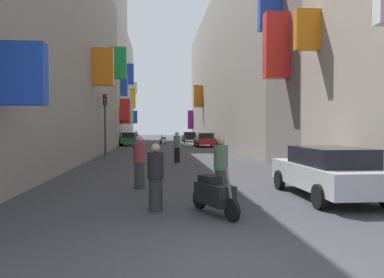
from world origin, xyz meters
TOP-DOWN VIEW (x-y plane):
  - ground_plane at (0.00, 30.00)m, footprint 140.00×140.00m
  - building_left_near at (-7.99, 16.96)m, footprint 7.36×33.91m
  - building_left_mid_a at (-7.99, 40.76)m, footprint 7.29×13.71m
  - building_left_mid_b at (-7.99, 53.81)m, footprint 6.96×12.37m
  - building_right_mid_b at (8.00, 37.71)m, footprint 7.19×44.60m
  - parked_car_red at (3.86, 33.46)m, footprint 1.91×4.23m
  - parked_car_silver at (3.65, 4.80)m, footprint 1.87×4.45m
  - parked_car_green at (-3.97, 37.04)m, footprint 2.00×4.00m
  - parked_car_black at (3.57, 48.72)m, footprint 2.02×4.14m
  - scooter_white at (-0.28, 40.01)m, footprint 0.85×1.85m
  - scooter_green at (2.40, 42.42)m, footprint 0.53×1.88m
  - scooter_black at (0.24, 3.09)m, footprint 0.83×1.77m
  - pedestrian_crossing at (-1.06, 3.60)m, footprint 0.54×0.54m
  - pedestrian_near_left at (0.09, 15.92)m, footprint 0.53×0.53m
  - pedestrian_near_right at (0.66, 4.67)m, footprint 0.42×0.42m
  - pedestrian_mid_street at (-1.58, 6.94)m, footprint 0.49×0.49m
  - pedestrian_far_away at (-2.55, 22.87)m, footprint 0.40×0.40m
  - traffic_light_near_corner at (-4.58, 21.40)m, footprint 0.26×0.34m

SIDE VIEW (x-z plane):
  - ground_plane at x=0.00m, z-range 0.00..0.00m
  - scooter_green at x=2.40m, z-range -0.10..1.03m
  - scooter_black at x=0.24m, z-range -0.10..1.03m
  - scooter_white at x=-0.28m, z-range -0.10..1.03m
  - parked_car_black at x=3.57m, z-range 0.05..1.41m
  - parked_car_silver at x=3.65m, z-range 0.04..1.45m
  - parked_car_red at x=3.86m, z-range 0.04..1.47m
  - parked_car_green at x=-3.97m, z-range 0.03..1.47m
  - pedestrian_crossing at x=-1.06m, z-range -0.01..1.56m
  - pedestrian_near_right at x=0.66m, z-range 0.00..1.69m
  - pedestrian_mid_street at x=-1.58m, z-range 0.00..1.70m
  - pedestrian_far_away at x=-2.55m, z-range 0.00..1.70m
  - pedestrian_near_left at x=0.09m, z-range 0.00..1.71m
  - traffic_light_near_corner at x=-4.58m, z-range 0.77..5.01m
  - building_left_near at x=-7.99m, z-range 0.00..13.74m
  - building_left_mid_b at x=-7.99m, z-range -0.01..15.04m
  - building_right_mid_b at x=8.00m, z-range 0.00..16.21m
  - building_left_mid_a at x=-7.99m, z-range -0.02..19.87m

